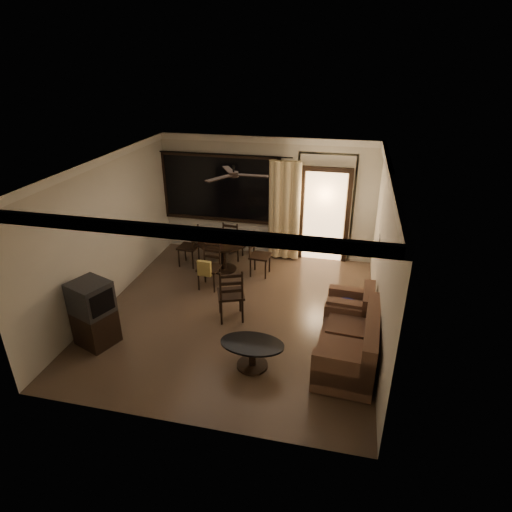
% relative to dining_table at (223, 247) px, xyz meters
% --- Properties ---
extents(ground, '(5.50, 5.50, 0.00)m').
position_rel_dining_table_xyz_m(ground, '(0.74, -1.67, -0.56)').
color(ground, '#7F6651').
rests_on(ground, ground).
extents(room_shell, '(5.50, 6.70, 5.50)m').
position_rel_dining_table_xyz_m(room_shell, '(1.34, 0.10, 1.27)').
color(room_shell, beige).
rests_on(room_shell, ground).
extents(dining_table, '(1.13, 1.13, 0.93)m').
position_rel_dining_table_xyz_m(dining_table, '(0.00, 0.00, 0.00)').
color(dining_table, black).
rests_on(dining_table, ground).
extents(dining_chair_west, '(0.45, 0.45, 0.95)m').
position_rel_dining_table_xyz_m(dining_chair_west, '(-0.84, 0.05, -0.28)').
color(dining_chair_west, black).
rests_on(dining_chair_west, ground).
extents(dining_chair_east, '(0.45, 0.45, 0.95)m').
position_rel_dining_table_xyz_m(dining_chair_east, '(0.83, -0.06, -0.28)').
color(dining_chair_east, black).
rests_on(dining_chair_east, ground).
extents(dining_chair_south, '(0.45, 0.50, 0.95)m').
position_rel_dining_table_xyz_m(dining_chair_south, '(-0.06, -0.86, -0.25)').
color(dining_chair_south, black).
rests_on(dining_chair_south, ground).
extents(dining_chair_north, '(0.45, 0.45, 0.95)m').
position_rel_dining_table_xyz_m(dining_chair_north, '(0.05, 0.62, -0.28)').
color(dining_chair_north, black).
rests_on(dining_chair_north, ground).
extents(tv_cabinet, '(0.74, 0.71, 1.14)m').
position_rel_dining_table_xyz_m(tv_cabinet, '(-1.30, -3.06, 0.01)').
color(tv_cabinet, black).
rests_on(tv_cabinet, ground).
extents(sofa, '(0.98, 1.69, 0.87)m').
position_rel_dining_table_xyz_m(sofa, '(2.86, -2.70, -0.21)').
color(sofa, '#462720').
rests_on(sofa, ground).
extents(armchair, '(0.84, 0.84, 0.80)m').
position_rel_dining_table_xyz_m(armchair, '(2.84, -1.72, -0.23)').
color(armchair, '#462720').
rests_on(armchair, ground).
extents(coffee_table, '(0.99, 0.60, 0.44)m').
position_rel_dining_table_xyz_m(coffee_table, '(1.38, -3.08, -0.27)').
color(coffee_table, black).
rests_on(coffee_table, ground).
extents(side_chair, '(0.61, 0.61, 1.06)m').
position_rel_dining_table_xyz_m(side_chair, '(0.70, -1.87, -0.24)').
color(side_chair, black).
rests_on(side_chair, ground).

